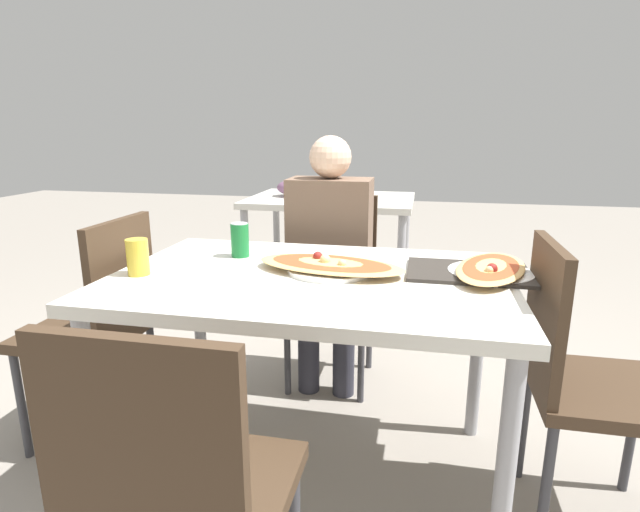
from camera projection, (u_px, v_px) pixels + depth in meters
name	position (u px, v px, depth m)	size (l,w,h in m)	color
ground_plane	(312.00, 472.00, 1.80)	(14.00, 14.00, 0.00)	gray
dining_table	(311.00, 296.00, 1.63)	(1.27, 0.84, 0.74)	silver
chair_far_seated	(334.00, 277.00, 2.40)	(0.40, 0.40, 0.89)	#3F2D1E
chair_near_camera	(179.00, 494.00, 0.98)	(0.40, 0.40, 0.89)	#3F2D1E
chair_side_left	(99.00, 319.00, 1.88)	(0.40, 0.40, 0.89)	#3F2D1E
chair_side_right	(580.00, 371.00, 1.48)	(0.40, 0.40, 0.89)	#3F2D1E
person_seated	(329.00, 246.00, 2.25)	(0.37, 0.24, 1.17)	#2D2D38
pizza_main	(330.00, 266.00, 1.65)	(0.54, 0.32, 0.06)	white
soda_can	(240.00, 240.00, 1.83)	(0.07, 0.07, 0.12)	#197233
drink_glass	(138.00, 257.00, 1.60)	(0.07, 0.07, 0.12)	gold
serving_tray	(468.00, 272.00, 1.62)	(0.39, 0.27, 0.01)	#332D28
pizza_second	(491.00, 269.00, 1.60)	(0.31, 0.47, 0.06)	white
background_table	(326.00, 205.00, 3.41)	(1.10, 0.80, 0.86)	silver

